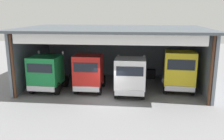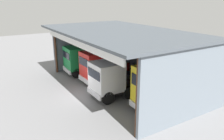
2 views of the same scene
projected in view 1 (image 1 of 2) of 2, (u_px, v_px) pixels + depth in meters
name	position (u px, v px, depth m)	size (l,w,h in m)	color
ground_plane	(108.00, 102.00, 19.37)	(80.00, 80.00, 0.00)	slate
workshop_shed	(114.00, 45.00, 23.51)	(16.60, 10.04, 5.60)	slate
truck_green_center_right_bay	(47.00, 73.00, 21.63)	(2.76, 4.73, 3.51)	#197F3D
truck_red_yard_outside	(89.00, 72.00, 21.62)	(2.56, 5.15, 3.38)	red
truck_white_left_bay	(130.00, 76.00, 20.42)	(2.65, 4.46, 3.38)	white
truck_yellow_center_bay	(179.00, 71.00, 21.37)	(2.84, 4.35, 3.68)	yellow
oil_drum	(82.00, 72.00, 27.07)	(0.58, 0.58, 0.94)	#B21E19
tool_cart	(151.00, 74.00, 26.21)	(0.90, 0.60, 1.00)	black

